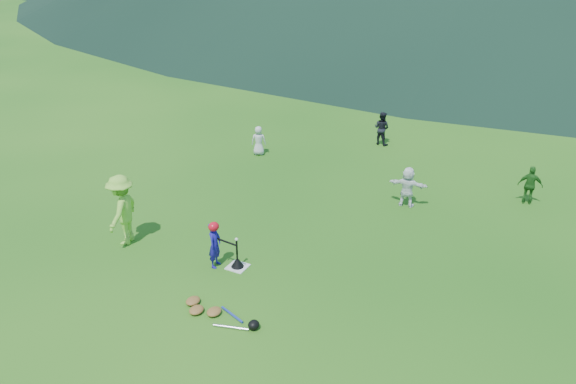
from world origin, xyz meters
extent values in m
plane|color=#175413|center=(0.00, 0.00, 0.00)|extent=(120.00, 120.00, 0.00)
cube|color=silver|center=(0.00, 0.00, 0.01)|extent=(0.45, 0.45, 0.02)
sphere|color=white|center=(0.00, 0.00, 0.74)|extent=(0.08, 0.08, 0.08)
imported|color=#1C148E|center=(-0.48, -0.18, 0.56)|extent=(0.33, 0.44, 1.11)
imported|color=#8DD53E|center=(-3.09, -0.31, 0.90)|extent=(0.97, 1.30, 1.80)
imported|color=silver|center=(-3.28, 6.53, 0.51)|extent=(0.59, 0.50, 1.02)
imported|color=black|center=(0.13, 9.53, 0.61)|extent=(0.66, 0.56, 1.22)
imported|color=#22601D|center=(5.50, 6.74, 0.57)|extent=(0.69, 0.36, 1.13)
imported|color=white|center=(2.48, 4.97, 0.59)|extent=(1.12, 0.45, 1.17)
cone|color=black|center=(0.00, 0.00, 0.11)|extent=(0.30, 0.30, 0.18)
cylinder|color=black|center=(0.00, 0.00, 0.45)|extent=(0.04, 0.04, 0.50)
ellipsoid|color=red|center=(-0.48, -0.18, 1.03)|extent=(0.24, 0.26, 0.22)
cylinder|color=black|center=(-0.18, -0.15, 0.70)|extent=(0.62, 0.14, 0.07)
ellipsoid|color=olive|center=(0.18, -1.84, 0.06)|extent=(0.28, 0.34, 0.13)
ellipsoid|color=olive|center=(0.53, -1.72, 0.06)|extent=(0.28, 0.34, 0.13)
ellipsoid|color=olive|center=(-0.07, -1.62, 0.06)|extent=(0.28, 0.34, 0.13)
cylinder|color=silver|center=(1.08, -1.94, 0.03)|extent=(0.71, 0.26, 0.06)
cylinder|color=#263FA5|center=(0.88, -1.59, 0.03)|extent=(0.66, 0.28, 0.05)
ellipsoid|color=black|center=(1.48, -1.74, 0.09)|extent=(0.22, 0.24, 0.19)
cube|color=gray|center=(0.00, 28.00, 0.60)|extent=(70.00, 0.03, 1.20)
cube|color=yellow|center=(0.00, 28.00, 1.24)|extent=(70.00, 0.08, 0.08)
cylinder|color=gray|center=(-35.00, 28.00, 0.60)|extent=(0.07, 0.07, 1.30)
cylinder|color=gray|center=(0.00, 28.00, 0.60)|extent=(0.07, 0.07, 1.30)
cylinder|color=#382314|center=(-17.60, 32.00, 1.59)|extent=(0.56, 0.56, 3.18)
cylinder|color=#382314|center=(-12.80, 33.50, 1.89)|extent=(0.56, 0.56, 3.78)
cylinder|color=#382314|center=(-8.00, 35.00, 2.19)|extent=(0.56, 0.56, 4.38)
cylinder|color=#382314|center=(-3.20, 32.00, 1.61)|extent=(0.56, 0.56, 3.22)
cylinder|color=#382314|center=(1.60, 33.50, 1.91)|extent=(0.56, 0.56, 3.81)
camera|label=1|loc=(6.21, -9.24, 7.03)|focal=35.00mm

